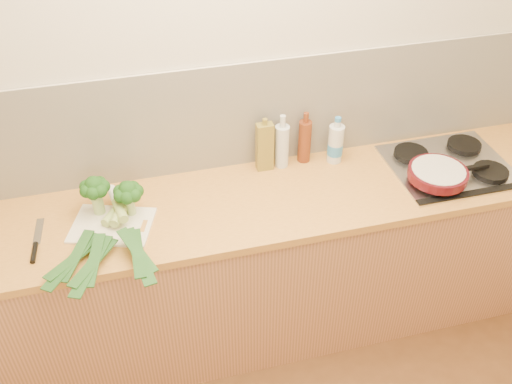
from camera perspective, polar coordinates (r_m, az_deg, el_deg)
room_shell at (r=2.70m, az=-2.21°, el=7.48°), size 3.50×3.50×3.50m
counter at (r=2.93m, az=-0.60°, el=-7.56°), size 3.20×0.62×0.90m
gas_hob at (r=2.97m, az=18.81°, el=2.58°), size 0.58×0.50×0.04m
chopping_board at (r=2.56m, az=-14.18°, el=-3.24°), size 0.40×0.35×0.01m
broccoli_left at (r=2.55m, az=-15.83°, el=0.31°), size 0.13×0.13×0.19m
broccoli_right at (r=2.52m, az=-12.66°, el=-0.06°), size 0.13×0.13×0.17m
leek_front at (r=2.53m, az=-15.04°, el=-3.25°), size 0.41×0.56×0.04m
leek_mid at (r=2.49m, az=-14.04°, el=-3.12°), size 0.32×0.64×0.04m
leek_back at (r=2.47m, az=-12.98°, el=-2.91°), size 0.17×0.64×0.04m
chefs_knife at (r=2.55m, az=-21.20°, el=-5.17°), size 0.05×0.28×0.02m
skillet at (r=2.81m, az=17.77°, el=1.79°), size 0.41×0.28×0.05m
oil_tin at (r=2.75m, az=0.87°, el=4.58°), size 0.08×0.05×0.28m
glass_bottle at (r=2.78m, az=2.61°, el=4.70°), size 0.07×0.07×0.28m
amber_bottle at (r=2.82m, az=4.89°, el=5.15°), size 0.06×0.06×0.27m
water_bottle at (r=2.85m, az=7.95°, el=4.72°), size 0.08×0.08×0.23m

